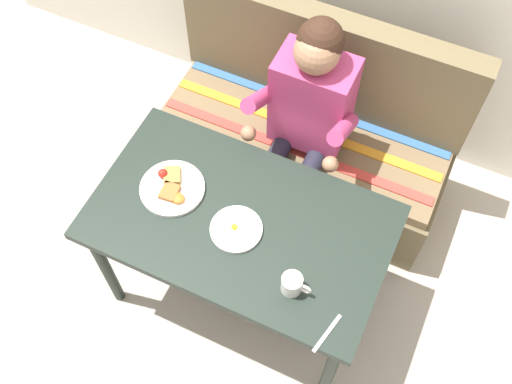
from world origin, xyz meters
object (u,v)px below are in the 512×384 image
coffee_mug (292,284)px  person (306,115)px  couch (307,138)px  table (240,230)px  plate_breakfast (172,187)px  fork (327,333)px  plate_eggs (236,229)px

coffee_mug → person: bearing=108.9°
couch → coffee_mug: bearing=-72.3°
table → couch: couch is taller
couch → person: person is taller
plate_breakfast → fork: size_ratio=1.57×
plate_eggs → fork: size_ratio=1.22×
fork → table: bearing=162.5°
couch → person: (0.04, -0.17, 0.41)m
table → plate_eggs: (0.01, -0.05, 0.09)m
table → plate_eggs: bearing=-82.8°
plate_eggs → plate_breakfast: bearing=169.5°
couch → coffee_mug: size_ratio=12.20×
plate_breakfast → coffee_mug: coffee_mug is taller
couch → fork: couch is taller
fork → plate_breakfast: bearing=172.6°
person → plate_eggs: 0.64m
couch → plate_eggs: (0.01, -0.81, 0.41)m
person → fork: bearing=-63.0°
table → plate_eggs: plate_eggs is taller
coffee_mug → fork: coffee_mug is taller
coffee_mug → table: bearing=149.3°
table → person: bearing=86.4°
couch → fork: size_ratio=8.47×
person → coffee_mug: 0.81m
fork → person: bearing=130.0°
person → coffee_mug: bearing=-71.1°
plate_breakfast → plate_eggs: 0.33m
table → coffee_mug: 0.37m
person → plate_breakfast: person is taller
plate_breakfast → coffee_mug: 0.65m
table → couch: (0.00, 0.76, -0.32)m
table → coffee_mug: coffee_mug is taller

